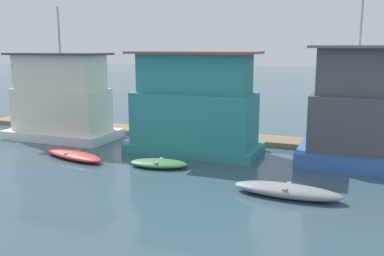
{
  "coord_description": "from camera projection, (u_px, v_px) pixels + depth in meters",
  "views": [
    {
      "loc": [
        7.98,
        -21.31,
        5.58
      ],
      "look_at": [
        0.0,
        -1.0,
        1.4
      ],
      "focal_mm": 40.0,
      "sensor_mm": 36.0,
      "label": 1
    }
  ],
  "objects": [
    {
      "name": "mooring_post_far_right",
      "position": [
        82.0,
        118.0,
        27.92
      ],
      "size": [
        0.31,
        0.31,
        1.97
      ],
      "primitive_type": "cylinder",
      "color": "brown",
      "rests_on": "ground_plane"
    },
    {
      "name": "mooring_post_centre",
      "position": [
        73.0,
        119.0,
        28.23
      ],
      "size": [
        0.25,
        0.25,
        1.67
      ],
      "primitive_type": "cylinder",
      "color": "brown",
      "rests_on": "ground_plane"
    },
    {
      "name": "ground_plane",
      "position": [
        199.0,
        150.0,
        23.4
      ],
      "size": [
        200.0,
        200.0,
        0.0
      ],
      "primitive_type": "plane",
      "color": "#385160"
    },
    {
      "name": "dinghy_green",
      "position": [
        159.0,
        163.0,
        20.05
      ],
      "size": [
        2.95,
        1.7,
        0.36
      ],
      "color": "#47844C",
      "rests_on": "ground_plane"
    },
    {
      "name": "houseboat_teal",
      "position": [
        194.0,
        108.0,
        22.51
      ],
      "size": [
        6.99,
        3.39,
        5.32
      ],
      "color": "teal",
      "rests_on": "ground_plane"
    },
    {
      "name": "mooring_post_near_right",
      "position": [
        378.0,
        139.0,
        21.53
      ],
      "size": [
        0.25,
        0.25,
        2.0
      ],
      "primitive_type": "cylinder",
      "color": "#846B4C",
      "rests_on": "ground_plane"
    },
    {
      "name": "dock_walkway",
      "position": [
        216.0,
        137.0,
        26.11
      ],
      "size": [
        33.8,
        2.08,
        0.3
      ],
      "primitive_type": "cube",
      "color": "#846B4C",
      "rests_on": "ground_plane"
    },
    {
      "name": "houseboat_white",
      "position": [
        61.0,
        100.0,
        26.0
      ],
      "size": [
        6.68,
        3.53,
        7.89
      ],
      "color": "white",
      "rests_on": "ground_plane"
    },
    {
      "name": "houseboat_blue",
      "position": [
        368.0,
        113.0,
        20.12
      ],
      "size": [
        6.23,
        3.97,
        9.51
      ],
      "color": "#3866B7",
      "rests_on": "ground_plane"
    },
    {
      "name": "dinghy_grey",
      "position": [
        287.0,
        191.0,
        16.06
      ],
      "size": [
        4.11,
        1.33,
        0.48
      ],
      "color": "gray",
      "rests_on": "ground_plane"
    },
    {
      "name": "dinghy_red",
      "position": [
        73.0,
        155.0,
        21.62
      ],
      "size": [
        4.32,
        2.3,
        0.37
      ],
      "color": "red",
      "rests_on": "ground_plane"
    }
  ]
}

